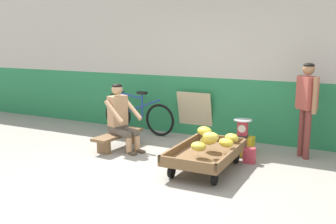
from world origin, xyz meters
TOP-DOWN VIEW (x-y plane):
  - ground_plane at (0.00, 0.00)m, footprint 80.00×80.00m
  - back_wall at (0.00, 2.86)m, footprint 16.00×0.30m
  - banana_cart at (0.63, 0.86)m, footprint 0.86×1.45m
  - banana_pile at (0.73, 0.91)m, footprint 0.64×0.93m
  - low_bench at (-1.17, 1.25)m, footprint 0.39×1.12m
  - vendor_seated at (-1.09, 1.22)m, footprint 0.73×0.60m
  - plastic_crate at (0.88, 1.86)m, footprint 0.36×0.28m
  - weighing_scale at (0.88, 1.86)m, footprint 0.30×0.30m
  - bicycle_near_left at (-1.44, 2.36)m, footprint 1.66×0.48m
  - sign_board at (-0.32, 2.66)m, footprint 0.70×0.24m
  - customer_adult at (1.81, 2.15)m, footprint 0.36×0.39m
  - shopping_bag at (1.11, 1.48)m, footprint 0.18×0.12m

SIDE VIEW (x-z plane):
  - ground_plane at x=0.00m, z-range 0.00..0.00m
  - shopping_bag at x=1.11m, z-range 0.00..0.24m
  - plastic_crate at x=0.88m, z-range 0.00..0.30m
  - low_bench at x=-1.17m, z-range 0.06..0.33m
  - banana_cart at x=0.63m, z-range 0.06..0.42m
  - bicycle_near_left at x=-1.44m, z-range -0.08..0.78m
  - sign_board at x=-0.32m, z-range 0.00..0.88m
  - weighing_scale at x=0.88m, z-range 0.31..0.60m
  - banana_pile at x=0.73m, z-range 0.34..0.60m
  - vendor_seated at x=-1.09m, z-range 0.00..1.14m
  - customer_adult at x=1.81m, z-range 0.19..1.72m
  - back_wall at x=0.00m, z-range 0.00..3.16m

